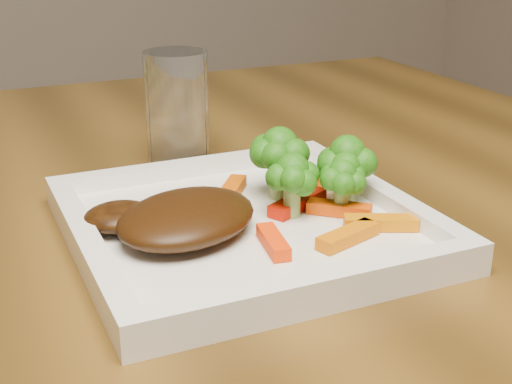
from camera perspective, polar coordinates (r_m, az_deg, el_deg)
name	(u,v)px	position (r m, az deg, el deg)	size (l,w,h in m)	color
plate	(245,230)	(0.58, -0.91, -3.02)	(0.27, 0.27, 0.01)	white
steak	(187,217)	(0.55, -5.57, -2.04)	(0.12, 0.09, 0.03)	#3A1E08
broccoli_0	(279,159)	(0.61, 1.89, 2.62)	(0.06, 0.06, 0.07)	#166B11
broccoli_1	(347,169)	(0.60, 7.26, 1.88)	(0.06, 0.06, 0.06)	#386E12
broccoli_2	(342,180)	(0.58, 6.90, 0.94)	(0.04, 0.04, 0.06)	#236811
broccoli_3	(292,180)	(0.58, 2.92, 0.93)	(0.05, 0.05, 0.06)	#135D0F
carrot_0	(348,236)	(0.54, 7.37, -3.50)	(0.06, 0.02, 0.01)	#D76A03
carrot_1	(381,223)	(0.57, 9.96, -2.43)	(0.06, 0.02, 0.01)	#D37103
carrot_2	(273,242)	(0.53, 1.39, -4.00)	(0.05, 0.01, 0.01)	#FF3804
carrot_3	(327,179)	(0.66, 5.74, 1.06)	(0.05, 0.01, 0.01)	#F76004
carrot_4	(232,190)	(0.63, -1.95, 0.18)	(0.05, 0.01, 0.01)	#CC5003
carrot_5	(339,209)	(0.59, 6.66, -1.35)	(0.05, 0.01, 0.01)	#E94803
carrot_6	(298,203)	(0.60, 3.36, -0.85)	(0.06, 0.02, 0.01)	red
drinking_glass	(177,111)	(0.72, -6.32, 6.44)	(0.06, 0.06, 0.12)	white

